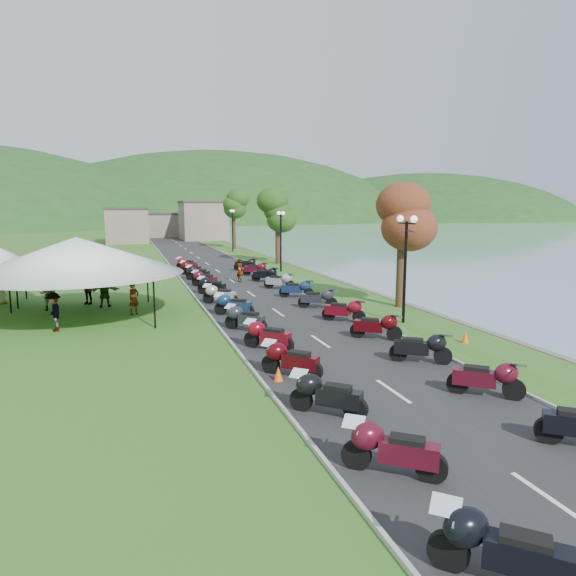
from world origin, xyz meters
TOP-DOWN VIEW (x-y plane):
  - road at (0.00, 40.00)m, footprint 7.00×120.00m
  - hills_backdrop at (0.00, 200.00)m, footprint 360.00×120.00m
  - far_building at (-2.00, 85.00)m, footprint 18.00×16.00m
  - moto_row_left at (-2.42, 18.64)m, footprint 2.60×47.75m
  - moto_row_right at (2.28, 19.03)m, footprint 2.60×43.23m
  - vendor_tent_main at (-9.68, 23.89)m, footprint 6.79×6.79m
  - tree_lakeside at (6.78, 21.47)m, footprint 2.76×2.76m
  - pedestrian_a at (-7.12, 23.84)m, footprint 0.75×0.73m
  - pedestrian_b at (-11.42, 26.36)m, footprint 0.90×0.57m
  - pedestrian_c at (-10.55, 21.26)m, footprint 0.75×1.21m
  - traffic_cone_near at (-3.00, 11.92)m, footprint 0.31×0.31m

SIDE VIEW (x-z plane):
  - hills_backdrop at x=0.00m, z-range -38.00..38.00m
  - pedestrian_a at x=-7.12m, z-range -0.83..0.83m
  - pedestrian_b at x=-11.42m, z-range -0.87..0.87m
  - pedestrian_c at x=-10.55m, z-range -0.87..0.87m
  - road at x=0.00m, z-range 0.00..0.02m
  - traffic_cone_near at x=-3.00m, z-range 0.00..0.48m
  - moto_row_left at x=-2.42m, z-range 0.00..1.10m
  - moto_row_right at x=2.28m, z-range 0.00..1.10m
  - vendor_tent_main at x=-9.68m, z-range 0.00..4.00m
  - far_building at x=-2.00m, z-range 0.00..5.00m
  - tree_lakeside at x=6.78m, z-range 0.00..7.67m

